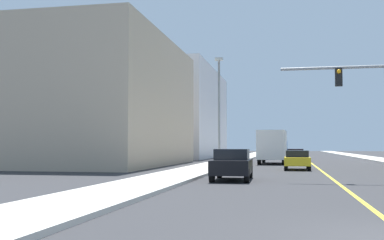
# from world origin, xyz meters

# --- Properties ---
(ground) EXTENTS (192.00, 192.00, 0.00)m
(ground) POSITION_xyz_m (0.00, 42.00, 0.00)
(ground) COLOR #2D2D30
(sidewalk_left) EXTENTS (2.96, 168.00, 0.15)m
(sidewalk_left) POSITION_xyz_m (-7.99, 42.00, 0.07)
(sidewalk_left) COLOR beige
(sidewalk_left) RESTS_ON ground
(lane_marking_center) EXTENTS (0.16, 144.00, 0.01)m
(lane_marking_center) POSITION_xyz_m (0.00, 42.00, 0.00)
(lane_marking_center) COLOR yellow
(lane_marking_center) RESTS_ON ground
(building_left_near) EXTENTS (12.03, 20.85, 10.66)m
(building_left_near) POSITION_xyz_m (-17.88, 29.41, 5.33)
(building_left_near) COLOR tan
(building_left_near) RESTS_ON ground
(building_left_far) EXTENTS (10.46, 24.36, 12.06)m
(building_left_far) POSITION_xyz_m (-17.09, 55.34, 6.03)
(building_left_far) COLOR silver
(building_left_far) RESTS_ON ground
(street_lamp) EXTENTS (0.56, 0.28, 7.91)m
(street_lamp) POSITION_xyz_m (-7.01, 24.96, 4.53)
(street_lamp) COLOR gray
(street_lamp) RESTS_ON sidewalk_left
(car_black) EXTENTS (1.88, 4.12, 1.50)m
(car_black) POSITION_xyz_m (-4.79, 13.83, 0.78)
(car_black) COLOR black
(car_black) RESTS_ON ground
(car_yellow) EXTENTS (1.76, 3.95, 1.33)m
(car_yellow) POSITION_xyz_m (-1.54, 24.53, 0.70)
(car_yellow) COLOR gold
(car_yellow) RESTS_ON ground
(car_red) EXTENTS (1.99, 4.38, 1.31)m
(car_red) POSITION_xyz_m (-1.43, 42.68, 0.69)
(car_red) COLOR red
(car_red) RESTS_ON ground
(delivery_truck) EXTENTS (2.62, 7.16, 2.99)m
(delivery_truck) POSITION_xyz_m (-3.51, 34.85, 1.60)
(delivery_truck) COLOR #194799
(delivery_truck) RESTS_ON ground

